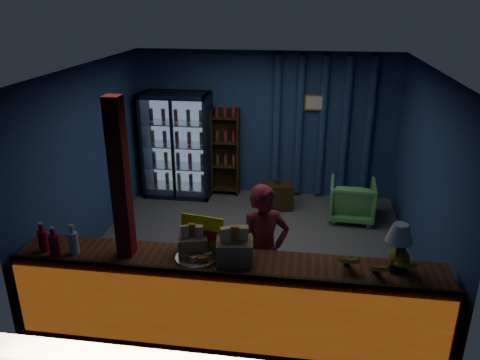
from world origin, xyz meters
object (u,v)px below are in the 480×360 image
object	(u,v)px
pastry_tray	(197,256)
table_lamp	(400,235)
green_chair	(352,200)
shopkeeper	(264,252)

from	to	relation	value
pastry_tray	table_lamp	world-z (taller)	table_lamp
green_chair	table_lamp	xyz separation A→B (m)	(0.12, -3.12, 1.02)
shopkeeper	table_lamp	bearing A→B (deg)	-43.48
shopkeeper	pastry_tray	bearing A→B (deg)	-165.61
shopkeeper	table_lamp	xyz separation A→B (m)	(1.32, -0.47, 0.56)
green_chair	table_lamp	distance (m)	3.28
green_chair	table_lamp	world-z (taller)	table_lamp
table_lamp	green_chair	bearing A→B (deg)	92.23
green_chair	pastry_tray	world-z (taller)	pastry_tray
table_lamp	pastry_tray	bearing A→B (deg)	-178.86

